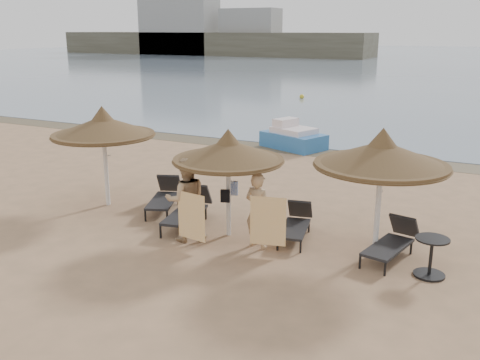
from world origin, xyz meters
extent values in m
plane|color=#A77D59|center=(0.00, 0.00, 0.00)|extent=(160.00, 160.00, 0.00)
cube|color=slate|center=(0.00, 80.00, 0.01)|extent=(200.00, 140.00, 0.03)
cube|color=brown|center=(0.00, 9.40, 0.00)|extent=(200.00, 1.60, 0.01)
cube|color=#595546|center=(-45.00, 78.00, 2.00)|extent=(60.00, 10.00, 4.00)
cube|color=gray|center=(-50.00, 76.00, 6.00)|extent=(14.00, 6.00, 12.00)
cube|color=gray|center=(-36.00, 77.00, 4.00)|extent=(10.00, 5.00, 8.00)
cylinder|color=silver|center=(-3.48, 0.73, 0.98)|extent=(0.11, 0.11, 1.95)
cone|color=brown|center=(-3.48, 0.73, 2.16)|extent=(2.70, 2.70, 0.51)
cone|color=brown|center=(-3.48, 0.73, 2.46)|extent=(0.65, 0.65, 0.42)
cylinder|color=brown|center=(-3.48, 0.73, 1.92)|extent=(2.64, 2.64, 0.09)
cylinder|color=silver|center=(0.46, 0.26, 0.91)|extent=(0.10, 0.10, 1.81)
cone|color=brown|center=(0.46, 0.26, 2.00)|extent=(2.50, 2.50, 0.47)
cone|color=brown|center=(0.46, 0.26, 2.29)|extent=(0.60, 0.60, 0.39)
cylinder|color=brown|center=(0.46, 0.26, 1.78)|extent=(2.45, 2.45, 0.09)
cylinder|color=silver|center=(3.72, 0.65, 0.99)|extent=(0.11, 0.11, 1.98)
cone|color=brown|center=(3.72, 0.65, 2.18)|extent=(2.73, 2.73, 0.52)
cone|color=brown|center=(3.72, 0.65, 2.49)|extent=(0.66, 0.66, 0.42)
cylinder|color=brown|center=(3.72, 0.65, 1.94)|extent=(2.67, 2.67, 0.09)
cylinder|color=black|center=(-1.80, 0.12, 0.14)|extent=(0.05, 0.05, 0.27)
cylinder|color=black|center=(-1.29, 0.32, 0.14)|extent=(0.05, 0.05, 0.27)
cylinder|color=black|center=(-2.30, 1.39, 0.14)|extent=(0.05, 0.05, 0.27)
cylinder|color=black|center=(-1.80, 1.59, 0.14)|extent=(0.05, 0.05, 0.27)
cube|color=black|center=(-1.82, 0.90, 0.30)|extent=(1.10, 1.58, 0.06)
cube|color=black|center=(-2.13, 1.70, 0.54)|extent=(0.71, 0.61, 0.55)
cylinder|color=black|center=(-0.83, -0.62, 0.15)|extent=(0.05, 0.05, 0.29)
cylinder|color=black|center=(-0.26, -0.51, 0.15)|extent=(0.05, 0.05, 0.29)
cylinder|color=black|center=(-1.12, 0.80, 0.15)|extent=(0.05, 0.05, 0.29)
cylinder|color=black|center=(-0.55, 0.92, 0.15)|extent=(0.05, 0.05, 0.29)
cube|color=black|center=(-0.70, 0.20, 0.32)|extent=(0.94, 1.66, 0.06)
cube|color=black|center=(-0.88, 1.10, 0.57)|extent=(0.72, 0.56, 0.59)
cylinder|color=black|center=(1.81, -0.07, 0.12)|extent=(0.04, 0.04, 0.25)
cylinder|color=black|center=(2.30, 0.03, 0.12)|extent=(0.04, 0.04, 0.25)
cylinder|color=black|center=(1.56, 1.14, 0.12)|extent=(0.04, 0.04, 0.25)
cylinder|color=black|center=(2.05, 1.24, 0.12)|extent=(0.04, 0.04, 0.25)
cube|color=black|center=(1.92, 0.63, 0.27)|extent=(0.80, 1.41, 0.05)
cube|color=black|center=(1.76, 1.39, 0.49)|extent=(0.61, 0.48, 0.50)
cylinder|color=black|center=(3.62, -0.17, 0.13)|extent=(0.05, 0.05, 0.26)
cylinder|color=black|center=(4.13, -0.27, 0.13)|extent=(0.05, 0.05, 0.26)
cylinder|color=black|center=(3.88, 1.12, 0.13)|extent=(0.05, 0.05, 0.26)
cylinder|color=black|center=(4.40, 1.01, 0.13)|extent=(0.05, 0.05, 0.26)
cube|color=black|center=(4.02, 0.47, 0.29)|extent=(0.85, 1.50, 0.06)
cube|color=black|center=(4.18, 1.28, 0.52)|extent=(0.65, 0.51, 0.53)
cylinder|color=black|center=(4.89, 0.12, 0.02)|extent=(0.60, 0.60, 0.04)
cylinder|color=black|center=(4.89, 0.12, 0.38)|extent=(0.06, 0.06, 0.73)
cylinder|color=black|center=(4.89, 0.12, 0.76)|extent=(0.64, 0.64, 0.03)
imported|color=tan|center=(-0.25, -0.42, 1.10)|extent=(1.20, 1.14, 2.19)
imported|color=tan|center=(1.35, -0.08, 0.97)|extent=(0.97, 0.71, 1.94)
cube|color=orange|center=(0.10, -0.77, 0.72)|extent=(0.74, 0.13, 1.04)
cube|color=orange|center=(1.70, -0.33, 0.73)|extent=(0.74, 0.20, 1.06)
cube|color=white|center=(0.46, 0.44, 1.08)|extent=(0.27, 0.17, 0.33)
cube|color=black|center=(0.46, 0.10, 0.99)|extent=(0.22, 0.13, 0.29)
cube|color=#2C6AB0|center=(-1.62, 9.67, 0.30)|extent=(2.79, 2.23, 0.61)
cube|color=silver|center=(-1.62, 9.67, 0.69)|extent=(1.89, 1.70, 0.28)
cube|color=silver|center=(-2.04, 9.83, 0.94)|extent=(0.88, 1.13, 0.39)
sphere|color=gold|center=(-6.79, 24.51, 0.16)|extent=(0.32, 0.32, 0.32)
camera|label=1|loc=(5.88, -9.90, 4.57)|focal=40.00mm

